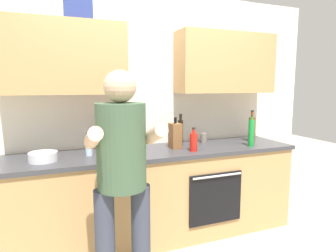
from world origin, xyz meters
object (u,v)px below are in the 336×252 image
cup_tea (127,145)px  grocery_bag_crisps (125,144)px  bottle_vinegar (252,129)px  cup_stoneware (204,138)px  bottle_soda (251,133)px  bottle_water (89,146)px  knife_block (175,136)px  person_standing (122,168)px  mixing_bowl (43,157)px  bottle_soy (181,132)px  bottle_hotsauce (194,142)px

cup_tea → grocery_bag_crisps: bearing=-107.7°
bottle_vinegar → cup_stoneware: 0.57m
bottle_soda → cup_tea: 1.29m
bottle_vinegar → grocery_bag_crisps: size_ratio=1.62×
bottle_water → knife_block: size_ratio=0.68×
person_standing → mixing_bowl: bearing=128.5°
bottle_water → cup_stoneware: 1.26m
person_standing → mixing_bowl: 0.85m
cup_tea → knife_block: bearing=-12.7°
cup_tea → knife_block: knife_block is taller
bottle_soy → knife_block: (-0.11, -0.12, -0.02)m
cup_tea → cup_stoneware: cup_stoneware is taller
bottle_water → mixing_bowl: bottle_water is taller
mixing_bowl → knife_block: 1.23m
bottle_soy → cup_tea: size_ratio=3.73×
bottle_hotsauce → cup_stoneware: 0.44m
bottle_soy → knife_block: 0.16m
bottle_soy → cup_tea: (-0.59, -0.01, -0.10)m
bottle_soda → knife_block: (-0.78, 0.19, -0.01)m
cup_stoneware → mixing_bowl: (-1.63, -0.22, -0.01)m
bottle_soy → bottle_hotsauce: size_ratio=1.45×
grocery_bag_crisps → bottle_vinegar: bearing=5.2°
bottle_soda → mixing_bowl: 2.02m
bottle_soy → bottle_vinegar: bottle_vinegar is taller
person_standing → cup_tea: (0.23, 0.84, -0.02)m
mixing_bowl → grocery_bag_crisps: bearing=-3.1°
bottle_water → mixing_bowl: size_ratio=0.92×
bottle_soda → bottle_hotsauce: bottle_soda is taller
bottle_soy → mixing_bowl: size_ratio=1.44×
bottle_water → mixing_bowl: (-0.38, -0.07, -0.05)m
cup_stoneware → bottle_water: bearing=-172.9°
cup_stoneware → grocery_bag_crisps: (-0.95, -0.26, 0.05)m
knife_block → mixing_bowl: bearing=-176.7°
knife_block → grocery_bag_crisps: knife_block is taller
bottle_soda → grocery_bag_crisps: bottle_soda is taller
person_standing → grocery_bag_crisps: bearing=75.7°
bottle_soy → bottle_water: 0.97m
person_standing → bottle_soy: 1.18m
bottle_water → bottle_soy: bearing=7.4°
bottle_soy → cup_stoneware: size_ratio=3.14×
bottle_soy → mixing_bowl: bearing=-171.9°
bottle_water → bottle_hotsauce: bearing=-10.3°
cup_tea → bottle_hotsauce: bearing=-25.9°
knife_block → bottle_water: bearing=-179.7°
person_standing → cup_tea: size_ratio=18.15×
bottle_vinegar → cup_tea: size_ratio=3.94×
person_standing → bottle_soda: 1.58m
cup_tea → grocery_bag_crisps: size_ratio=0.41×
bottle_water → bottle_soda: bearing=-6.6°
bottle_soda → bottle_vinegar: bottle_vinegar is taller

